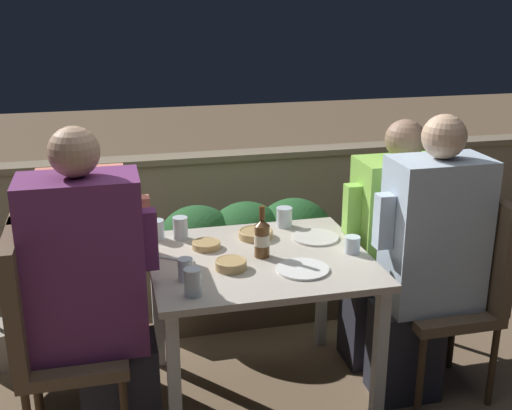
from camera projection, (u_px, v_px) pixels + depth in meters
ground_plane at (259, 394)px, 3.05m from camera, size 16.00×16.00×0.00m
parapet_wall at (203, 208)px, 4.44m from camera, size 9.00×0.18×0.77m
dining_table at (259, 276)px, 2.86m from camera, size 0.96×0.84×0.71m
planter_hedge at (247, 255)px, 3.67m from camera, size 1.02×0.47×0.69m
chair_left_near at (45, 327)px, 2.52m from camera, size 0.42×0.42×0.97m
person_purple_stripe at (95, 295)px, 2.53m from camera, size 0.51×0.26×1.36m
chair_left_far at (49, 292)px, 2.81m from camera, size 0.42×0.42×0.97m
person_coral_top at (95, 270)px, 2.83m from camera, size 0.47×0.26×1.29m
chair_right_near at (464, 278)px, 2.94m from camera, size 0.42×0.42×0.97m
person_blue_shirt at (426, 262)px, 2.87m from camera, size 0.50×0.26×1.34m
chair_right_far at (428, 252)px, 3.24m from camera, size 0.42×0.42×0.97m
person_green_blouse at (391, 245)px, 3.17m from camera, size 0.50×0.26×1.26m
beer_bottle at (262, 237)px, 2.80m from camera, size 0.07×0.07×0.23m
plate_0 at (303, 269)px, 2.69m from camera, size 0.22×0.22×0.01m
plate_1 at (315, 237)px, 3.04m from camera, size 0.22×0.22×0.01m
bowl_0 at (206, 244)px, 2.92m from camera, size 0.13×0.13×0.03m
bowl_1 at (256, 233)px, 3.04m from camera, size 0.16×0.16×0.04m
bowl_2 at (231, 264)px, 2.70m from camera, size 0.13×0.13×0.04m
glass_cup_0 at (156, 230)px, 3.01m from camera, size 0.07×0.07×0.10m
glass_cup_1 at (284, 217)px, 3.17m from camera, size 0.08×0.08×0.10m
glass_cup_2 at (352, 245)px, 2.86m from camera, size 0.07×0.07×0.08m
glass_cup_3 at (180, 228)px, 3.02m from camera, size 0.07×0.07×0.11m
glass_cup_4 at (193, 282)px, 2.45m from camera, size 0.07×0.07×0.11m
glass_cup_5 at (185, 270)px, 2.58m from camera, size 0.06×0.06×0.09m
fork_0 at (176, 259)px, 2.79m from camera, size 0.15×0.11×0.01m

